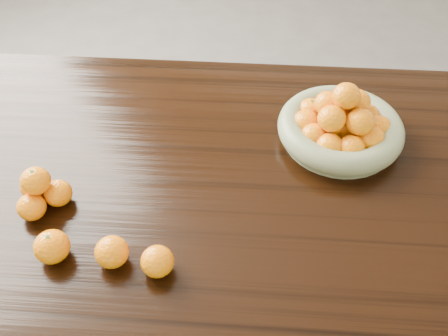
# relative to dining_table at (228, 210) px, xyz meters

# --- Properties ---
(ground) EXTENTS (5.00, 5.00, 0.00)m
(ground) POSITION_rel_dining_table_xyz_m (0.00, 0.00, -0.66)
(ground) COLOR #5C5A56
(ground) RESTS_ON ground
(dining_table) EXTENTS (2.00, 1.00, 0.75)m
(dining_table) POSITION_rel_dining_table_xyz_m (0.00, 0.00, 0.00)
(dining_table) COLOR black
(dining_table) RESTS_ON ground
(fruit_bowl) EXTENTS (0.31, 0.31, 0.17)m
(fruit_bowl) POSITION_rel_dining_table_xyz_m (0.27, 0.18, 0.13)
(fruit_bowl) COLOR gray
(fruit_bowl) RESTS_ON dining_table
(orange_pyramid) EXTENTS (0.12, 0.12, 0.11)m
(orange_pyramid) POSITION_rel_dining_table_xyz_m (-0.41, -0.08, 0.13)
(orange_pyramid) COLOR orange
(orange_pyramid) RESTS_ON dining_table
(loose_orange_0) EXTENTS (0.07, 0.07, 0.07)m
(loose_orange_0) POSITION_rel_dining_table_xyz_m (-0.34, -0.22, 0.12)
(loose_orange_0) COLOR orange
(loose_orange_0) RESTS_ON dining_table
(loose_orange_1) EXTENTS (0.07, 0.07, 0.06)m
(loose_orange_1) POSITION_rel_dining_table_xyz_m (-0.22, -0.22, 0.12)
(loose_orange_1) COLOR orange
(loose_orange_1) RESTS_ON dining_table
(loose_orange_2) EXTENTS (0.07, 0.07, 0.06)m
(loose_orange_2) POSITION_rel_dining_table_xyz_m (-0.13, -0.24, 0.12)
(loose_orange_2) COLOR orange
(loose_orange_2) RESTS_ON dining_table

